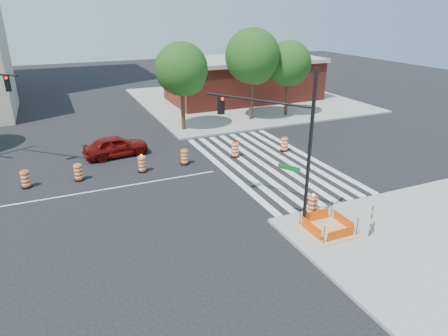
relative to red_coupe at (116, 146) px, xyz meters
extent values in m
plane|color=black|center=(-1.88, -5.31, -0.75)|extent=(120.00, 120.00, 0.00)
cube|color=gray|center=(16.12, 12.69, -0.67)|extent=(22.00, 22.00, 0.15)
cube|color=silver|center=(5.92, -5.31, -0.74)|extent=(0.45, 13.50, 0.01)
cube|color=silver|center=(6.82, -5.31, -0.74)|extent=(0.45, 13.50, 0.01)
cube|color=silver|center=(7.72, -5.31, -0.74)|extent=(0.45, 13.50, 0.01)
cube|color=silver|center=(8.62, -5.31, -0.74)|extent=(0.45, 13.50, 0.01)
cube|color=silver|center=(9.52, -5.31, -0.74)|extent=(0.45, 13.50, 0.01)
cube|color=silver|center=(10.42, -5.31, -0.74)|extent=(0.45, 13.50, 0.01)
cube|color=silver|center=(11.32, -5.31, -0.74)|extent=(0.45, 13.50, 0.01)
cube|color=silver|center=(12.22, -5.31, -0.74)|extent=(0.45, 13.50, 0.01)
cube|color=silver|center=(-1.88, -5.31, -0.74)|extent=(14.00, 0.12, 0.01)
cube|color=tan|center=(7.12, -14.31, -0.57)|extent=(2.20, 2.20, 0.05)
cube|color=#F84C04|center=(7.12, -15.21, -0.32)|extent=(1.44, 0.02, 0.55)
cube|color=#F84C04|center=(7.12, -13.41, -0.32)|extent=(1.44, 0.02, 0.55)
cube|color=#F84C04|center=(6.22, -14.31, -0.32)|extent=(0.02, 1.44, 0.55)
cube|color=#F84C04|center=(8.02, -14.31, -0.32)|extent=(0.02, 1.44, 0.55)
cylinder|color=black|center=(6.22, -15.21, -0.15)|extent=(0.04, 0.04, 0.90)
cylinder|color=black|center=(8.02, -15.21, -0.15)|extent=(0.04, 0.04, 0.90)
cylinder|color=black|center=(6.22, -13.41, -0.15)|extent=(0.04, 0.04, 0.90)
cylinder|color=black|center=(8.02, -13.41, -0.15)|extent=(0.04, 0.04, 0.90)
cube|color=maroon|center=(16.12, 12.69, 1.35)|extent=(16.00, 8.00, 4.20)
cube|color=gray|center=(16.12, 12.69, 3.65)|extent=(16.50, 8.50, 0.40)
imported|color=#600A08|center=(0.00, 0.00, 0.00)|extent=(4.55, 2.25, 1.49)
cylinder|color=black|center=(6.35, -13.52, 3.04)|extent=(0.16, 0.16, 7.28)
cylinder|color=black|center=(4.86, -11.24, 5.04)|extent=(3.07, 4.63, 0.11)
cube|color=black|center=(3.81, -9.64, 4.59)|extent=(0.29, 0.25, 0.91)
sphere|color=#FF0C0C|center=(3.81, -9.82, 4.91)|extent=(0.16, 0.16, 0.16)
cube|color=#0C591E|center=(5.85, -12.76, 2.13)|extent=(0.63, 0.93, 0.23)
cube|color=black|center=(-5.83, -0.51, 4.83)|extent=(0.30, 0.27, 0.95)
sphere|color=#FF0C0C|center=(-5.83, -0.69, 5.16)|extent=(0.17, 0.17, 0.17)
cylinder|color=black|center=(7.34, -12.78, -0.55)|extent=(0.59, 0.59, 0.10)
cylinder|color=#E44104|center=(7.34, -12.78, -0.06)|extent=(0.47, 0.47, 0.93)
sphere|color=#FF990C|center=(7.34, -12.78, 0.49)|extent=(0.16, 0.16, 0.16)
cube|color=#E44104|center=(8.82, -15.19, 0.18)|extent=(0.71, 0.69, 0.31)
cube|color=#E44104|center=(8.82, -15.19, -0.17)|extent=(0.71, 0.69, 0.24)
cylinder|color=black|center=(8.52, -15.48, -0.04)|extent=(0.04, 0.04, 1.11)
cylinder|color=black|center=(9.12, -14.89, -0.04)|extent=(0.04, 0.04, 1.11)
cylinder|color=#382314|center=(6.27, 4.09, 1.53)|extent=(0.34, 0.34, 4.55)
sphere|color=#1C4814|center=(6.27, 4.09, 4.37)|extent=(4.27, 4.27, 4.27)
sphere|color=#1C4814|center=(6.80, 4.40, 3.66)|extent=(3.13, 3.13, 3.13)
sphere|color=#1C4814|center=(5.85, 3.88, 3.95)|extent=(2.84, 2.84, 2.84)
cylinder|color=#382314|center=(12.98, 4.76, 1.81)|extent=(0.33, 0.33, 5.11)
sphere|color=#1C4814|center=(12.98, 4.76, 5.00)|extent=(4.79, 4.79, 4.79)
sphere|color=#1C4814|center=(13.49, 5.07, 4.21)|extent=(3.51, 3.51, 3.51)
sphere|color=#1C4814|center=(12.57, 4.55, 4.53)|extent=(3.20, 3.20, 3.20)
cylinder|color=#382314|center=(16.70, 4.73, 1.45)|extent=(0.31, 0.31, 4.39)
sphere|color=#1C4814|center=(16.70, 4.73, 4.19)|extent=(4.12, 4.12, 4.12)
sphere|color=#1C4814|center=(17.19, 5.02, 3.51)|extent=(3.02, 3.02, 3.02)
sphere|color=#1C4814|center=(16.31, 4.54, 3.78)|extent=(2.74, 2.74, 2.74)
cylinder|color=black|center=(-5.67, -3.22, -0.70)|extent=(0.60, 0.60, 0.10)
cylinder|color=#E44104|center=(-5.67, -3.22, -0.20)|extent=(0.48, 0.48, 0.95)
cylinder|color=black|center=(-2.80, -3.36, -0.70)|extent=(0.60, 0.60, 0.10)
cylinder|color=#E44104|center=(-2.80, -3.36, -0.20)|extent=(0.48, 0.48, 0.95)
cylinder|color=black|center=(1.00, -3.55, -0.70)|extent=(0.60, 0.60, 0.10)
cylinder|color=#E44104|center=(1.00, -3.55, -0.20)|extent=(0.48, 0.48, 0.95)
sphere|color=#FF990C|center=(1.00, -3.55, 0.35)|extent=(0.16, 0.16, 0.16)
cylinder|color=black|center=(3.87, -3.37, -0.70)|extent=(0.60, 0.60, 0.10)
cylinder|color=#E44104|center=(3.87, -3.37, -0.20)|extent=(0.48, 0.48, 0.95)
cylinder|color=black|center=(7.53, -3.47, -0.70)|extent=(0.60, 0.60, 0.10)
cylinder|color=#E44104|center=(7.53, -3.47, -0.20)|extent=(0.48, 0.48, 0.95)
cylinder|color=black|center=(11.30, -3.80, -0.70)|extent=(0.60, 0.60, 0.10)
cylinder|color=#E44104|center=(11.30, -3.80, -0.20)|extent=(0.48, 0.48, 0.95)
camera|label=1|loc=(-3.64, -27.03, 8.93)|focal=32.00mm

